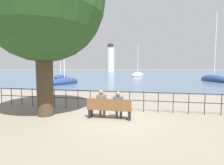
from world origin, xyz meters
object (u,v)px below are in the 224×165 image
(sailboat_3, at_px, (138,75))
(harbor_lighthouse, at_px, (110,58))
(shade_tree, at_px, (42,0))
(park_bench, at_px, (109,109))
(seated_person_left, at_px, (101,103))
(seated_person_right, at_px, (118,104))
(sailboat_1, at_px, (214,79))
(sailboat_0, at_px, (65,81))
(sailboat_2, at_px, (61,77))

(sailboat_3, height_order, harbor_lighthouse, harbor_lighthouse)
(shade_tree, bearing_deg, park_bench, 1.16)
(park_bench, xyz_separation_m, seated_person_left, (-0.38, 0.08, 0.25))
(seated_person_right, distance_m, sailboat_1, 28.98)
(shade_tree, relative_size, park_bench, 4.16)
(park_bench, height_order, sailboat_0, sailboat_0)
(sailboat_1, relative_size, sailboat_3, 1.28)
(shade_tree, height_order, harbor_lighthouse, harbor_lighthouse)
(seated_person_left, bearing_deg, sailboat_3, 91.55)
(shade_tree, relative_size, sailboat_3, 0.86)
(seated_person_right, xyz_separation_m, sailboat_2, (-19.28, 30.48, -0.38))
(sailboat_0, distance_m, sailboat_2, 16.83)
(seated_person_right, bearing_deg, seated_person_left, -179.99)
(sailboat_2, bearing_deg, harbor_lighthouse, 80.60)
(sailboat_0, bearing_deg, sailboat_3, 85.14)
(sailboat_3, bearing_deg, shade_tree, -75.47)
(sailboat_1, bearing_deg, seated_person_right, -127.24)
(sailboat_1, xyz_separation_m, harbor_lighthouse, (-35.78, 76.94, 8.46))
(shade_tree, height_order, seated_person_right, shade_tree)
(park_bench, bearing_deg, shade_tree, -178.84)
(seated_person_right, relative_size, sailboat_3, 0.13)
(shade_tree, relative_size, seated_person_left, 6.51)
(park_bench, bearing_deg, seated_person_right, 11.50)
(shade_tree, xyz_separation_m, sailboat_0, (-7.31, 16.08, -5.01))
(sailboat_1, bearing_deg, harbor_lighthouse, 103.17)
(shade_tree, xyz_separation_m, park_bench, (3.11, 0.06, -4.93))
(sailboat_0, bearing_deg, park_bench, -43.86)
(shade_tree, bearing_deg, harbor_lighthouse, 100.87)
(shade_tree, distance_m, sailboat_3, 43.72)
(sailboat_1, distance_m, sailboat_2, 32.03)
(park_bench, xyz_separation_m, sailboat_1, (12.84, 26.24, -0.06))
(park_bench, relative_size, sailboat_3, 0.21)
(sailboat_0, xyz_separation_m, sailboat_3, (8.86, 27.32, -0.00))
(sailboat_2, bearing_deg, sailboat_0, -72.32)
(seated_person_right, xyz_separation_m, sailboat_0, (-10.80, 15.94, -0.32))
(seated_person_right, distance_m, harbor_lighthouse, 106.02)
(sailboat_0, height_order, sailboat_3, sailboat_0)
(shade_tree, relative_size, harbor_lighthouse, 0.44)
(seated_person_right, distance_m, sailboat_2, 36.07)
(sailboat_0, bearing_deg, seated_person_right, -42.78)
(seated_person_left, bearing_deg, sailboat_2, 121.28)
(harbor_lighthouse, bearing_deg, sailboat_3, -70.33)
(shade_tree, xyz_separation_m, sailboat_2, (-15.79, 30.62, -5.07))
(shade_tree, bearing_deg, sailboat_3, 87.95)
(seated_person_right, distance_m, sailboat_0, 19.26)
(park_bench, bearing_deg, harbor_lighthouse, 102.53)
(sailboat_1, bearing_deg, seated_person_left, -128.60)
(shade_tree, distance_m, sailboat_1, 31.16)
(park_bench, xyz_separation_m, seated_person_right, (0.38, 0.08, 0.24))
(seated_person_left, relative_size, seated_person_right, 1.03)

